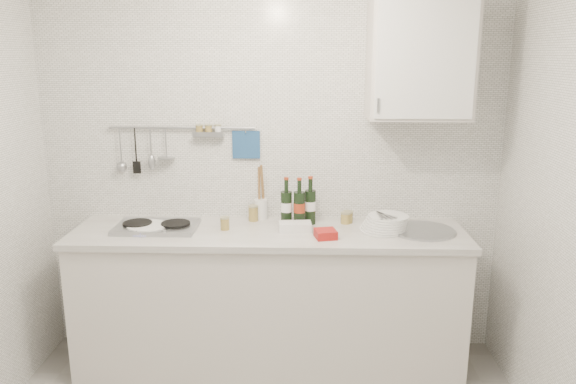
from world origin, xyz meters
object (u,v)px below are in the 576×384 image
object	(u,v)px
plate_stack_hob	(146,228)
utensil_crock	(261,206)
wine_bottles	(299,201)
plate_stack_sink	(385,223)
wall_cabinet	(420,60)

from	to	relation	value
plate_stack_hob	utensil_crock	world-z (taller)	utensil_crock
plate_stack_hob	wine_bottles	world-z (taller)	wine_bottles
plate_stack_sink	utensil_crock	world-z (taller)	utensil_crock
plate_stack_hob	wine_bottles	bearing A→B (deg)	9.19
utensil_crock	plate_stack_hob	bearing A→B (deg)	-157.68
wine_bottles	utensil_crock	distance (m)	0.29
wall_cabinet	wine_bottles	distance (m)	1.13
wine_bottles	utensil_crock	world-z (taller)	utensil_crock
plate_stack_sink	utensil_crock	distance (m)	0.82
wall_cabinet	plate_stack_hob	size ratio (longest dim) A/B	2.63
wall_cabinet	utensil_crock	bearing A→B (deg)	172.28
plate_stack_sink	wine_bottles	distance (m)	0.56
plate_stack_sink	wine_bottles	size ratio (longest dim) A/B	0.98
plate_stack_sink	wine_bottles	xyz separation A→B (m)	(-0.54, 0.10, 0.11)
wall_cabinet	utensil_crock	size ratio (longest dim) A/B	1.91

